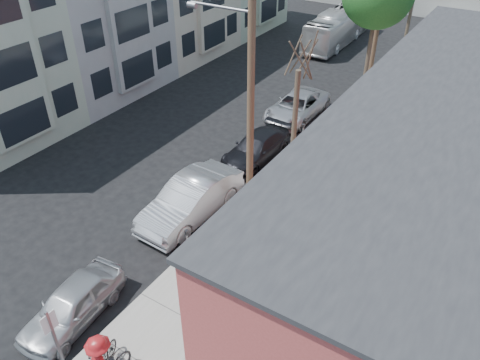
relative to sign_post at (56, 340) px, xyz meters
The scene contains 19 objects.
ground 6.21m from the sign_post, 113.33° to the left, with size 120.00×120.00×0.00m, color black.
sidewalk 16.65m from the sign_post, 83.41° to the left, with size 4.50×58.00×0.15m, color gray.
cafe_building 12.46m from the sign_post, 57.56° to the left, with size 6.60×20.20×6.61m.
apartment_row 24.23m from the sign_post, 126.14° to the left, with size 6.30×32.00×9.00m.
sign_post is the anchor object (origin of this frame).
parking_meter_near 5.84m from the sign_post, 90.99° to the left, with size 0.14×0.14×1.24m.
parking_meter_far 15.43m from the sign_post, 90.37° to the left, with size 0.14×0.14×1.24m.
utility_pole_near 10.48m from the sign_post, 89.77° to the left, with size 3.57×0.28×10.00m.
utility_pole_far 25.21m from the sign_post, 89.77° to the left, with size 1.80×0.28×10.00m.
tree_bare 13.17m from the sign_post, 88.04° to the left, with size 0.24×0.24×4.95m.
patio_chair_a 6.13m from the sign_post, 53.84° to the left, with size 0.50×0.50×0.88m, color #124025, non-canonical shape.
patio_chair_b 4.81m from the sign_post, 39.29° to the left, with size 0.50×0.50×0.88m, color #124025, non-canonical shape.
patron_grey 4.05m from the sign_post, 44.50° to the left, with size 0.61×0.40×1.67m, color gray.
parked_bike_a 1.60m from the sign_post, 47.92° to the left, with size 0.42×1.50×0.90m, color black.
car_0 2.54m from the sign_post, 133.54° to the left, with size 1.56×3.88×1.32m, color #A4A6AB.
car_1 8.14m from the sign_post, 101.06° to the left, with size 1.80×5.16×1.70m, color #ABAEB3.
car_2 13.37m from the sign_post, 96.68° to the left, with size 1.81×4.44×1.29m, color black.
car_3 18.56m from the sign_post, 95.92° to the left, with size 2.29×4.96×1.38m, color #9E9FA5.
bus 32.41m from the sign_post, 98.97° to the left, with size 2.22×9.49×2.64m, color silver.
Camera 1 is at (10.68, -9.46, 12.40)m, focal length 35.00 mm.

